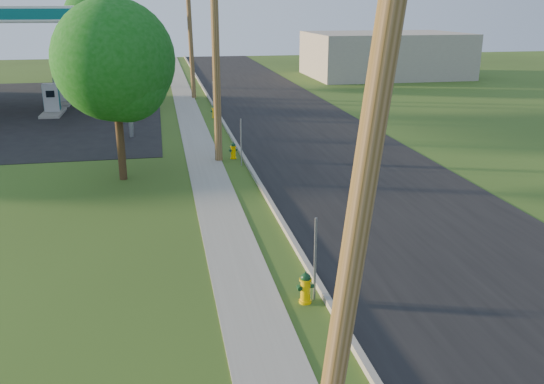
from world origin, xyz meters
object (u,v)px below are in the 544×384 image
(fuel_pump_ne, at_px, (52,103))
(tree_verge, at_px, (117,65))
(hydrant_far, at_px, (214,112))
(price_pylon, at_px, (123,27))
(fuel_pump_se, at_px, (62,93))
(hydrant_mid, at_px, (233,151))
(tree_lot, at_px, (98,22))
(utility_pole_mid, at_px, (216,43))
(utility_pole_near, at_px, (368,153))
(utility_pole_far, at_px, (190,30))
(hydrant_near, at_px, (306,288))

(fuel_pump_ne, relative_size, tree_verge, 0.47)
(hydrant_far, bearing_deg, price_pylon, -136.36)
(fuel_pump_se, height_order, hydrant_far, fuel_pump_se)
(tree_verge, relative_size, hydrant_far, 8.66)
(hydrant_mid, bearing_deg, fuel_pump_se, 119.68)
(tree_lot, bearing_deg, utility_pole_mid, -75.04)
(utility_pole_near, height_order, price_pylon, utility_pole_near)
(fuel_pump_se, height_order, hydrant_mid, fuel_pump_se)
(fuel_pump_se, bearing_deg, fuel_pump_ne, -90.00)
(utility_pole_mid, bearing_deg, utility_pole_far, 90.00)
(tree_lot, bearing_deg, hydrant_mid, -73.55)
(fuel_pump_ne, xyz_separation_m, hydrant_near, (9.51, -25.92, -0.35))
(utility_pole_far, xyz_separation_m, tree_lot, (-6.95, 8.00, 0.32))
(utility_pole_mid, distance_m, price_pylon, 6.76)
(utility_pole_near, xyz_separation_m, utility_pole_mid, (-0.00, 18.00, 0.15))
(hydrant_mid, relative_size, hydrant_far, 0.94)
(utility_pole_near, bearing_deg, fuel_pump_se, 104.27)
(utility_pole_near, height_order, hydrant_mid, utility_pole_near)
(utility_pole_near, distance_m, price_pylon, 23.83)
(price_pylon, xyz_separation_m, hydrant_far, (4.67, 4.45, -5.05))
(hydrant_near, distance_m, hydrant_mid, 13.14)
(price_pylon, height_order, tree_verge, price_pylon)
(fuel_pump_ne, bearing_deg, hydrant_near, -69.85)
(utility_pole_far, distance_m, price_pylon, 13.11)
(fuel_pump_se, bearing_deg, tree_verge, -75.22)
(utility_pole_mid, height_order, fuel_pump_ne, utility_pole_mid)
(utility_pole_near, height_order, hydrant_near, utility_pole_near)
(utility_pole_far, bearing_deg, tree_lot, 130.96)
(price_pylon, relative_size, hydrant_near, 8.89)
(fuel_pump_se, bearing_deg, hydrant_mid, -60.32)
(fuel_pump_se, distance_m, tree_verge, 20.14)
(price_pylon, relative_size, hydrant_mid, 9.27)
(tree_verge, distance_m, tree_lot, 28.34)
(utility_pole_far, height_order, price_pylon, utility_pole_far)
(tree_verge, distance_m, hydrant_near, 12.31)
(tree_verge, bearing_deg, fuel_pump_ne, 108.44)
(fuel_pump_ne, distance_m, hydrant_far, 10.14)
(utility_pole_far, xyz_separation_m, hydrant_near, (0.61, -30.92, -4.43))
(tree_verge, bearing_deg, fuel_pump_se, 104.78)
(hydrant_far, bearing_deg, fuel_pump_ne, 162.52)
(utility_pole_far, height_order, tree_verge, utility_pole_far)
(fuel_pump_ne, height_order, tree_lot, tree_lot)
(fuel_pump_ne, bearing_deg, hydrant_far, -17.48)
(fuel_pump_ne, bearing_deg, hydrant_mid, -53.19)
(tree_lot, distance_m, hydrant_far, 18.43)
(utility_pole_mid, relative_size, hydrant_near, 12.72)
(fuel_pump_ne, distance_m, hydrant_near, 27.61)
(tree_verge, bearing_deg, tree_lot, 96.28)
(hydrant_mid, bearing_deg, hydrant_far, 89.37)
(utility_pole_mid, xyz_separation_m, fuel_pump_ne, (-8.90, 13.00, -4.23))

